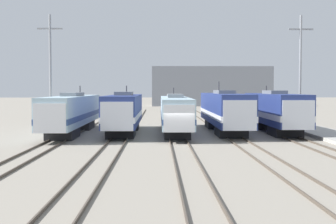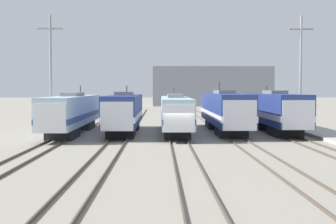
{
  "view_description": "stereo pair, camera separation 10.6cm",
  "coord_description": "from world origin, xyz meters",
  "px_view_note": "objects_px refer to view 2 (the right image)",
  "views": [
    {
      "loc": [
        -1.64,
        -37.9,
        4.44
      ],
      "look_at": [
        -0.85,
        1.62,
        2.47
      ],
      "focal_mm": 50.0,
      "sensor_mm": 36.0,
      "label": 1
    },
    {
      "loc": [
        -1.53,
        -37.9,
        4.44
      ],
      "look_at": [
        -0.85,
        1.62,
        2.47
      ],
      "focal_mm": 50.0,
      "sensor_mm": 36.0,
      "label": 2
    }
  ],
  "objects_px": {
    "locomotive_center": "(175,113)",
    "locomotive_center_right": "(225,111)",
    "catenary_tower_right": "(301,70)",
    "locomotive_center_left": "(124,112)",
    "catenary_tower_left": "(51,70)",
    "locomotive_far_left": "(72,112)",
    "locomotive_far_right": "(276,111)"
  },
  "relations": [
    {
      "from": "locomotive_center_left",
      "to": "catenary_tower_right",
      "type": "bearing_deg",
      "value": 9.06
    },
    {
      "from": "locomotive_center_left",
      "to": "catenary_tower_left",
      "type": "distance_m",
      "value": 9.39
    },
    {
      "from": "locomotive_center_left",
      "to": "catenary_tower_left",
      "type": "relative_size",
      "value": 1.36
    },
    {
      "from": "locomotive_far_left",
      "to": "locomotive_center",
      "type": "bearing_deg",
      "value": 2.31
    },
    {
      "from": "locomotive_far_left",
      "to": "catenary_tower_left",
      "type": "bearing_deg",
      "value": 133.83
    },
    {
      "from": "locomotive_far_left",
      "to": "catenary_tower_right",
      "type": "bearing_deg",
      "value": 6.89
    },
    {
      "from": "locomotive_center_right",
      "to": "catenary_tower_right",
      "type": "bearing_deg",
      "value": 10.6
    },
    {
      "from": "locomotive_center_right",
      "to": "catenary_tower_right",
      "type": "xyz_separation_m",
      "value": [
        8.17,
        1.53,
        4.23
      ]
    },
    {
      "from": "locomotive_far_right",
      "to": "catenary_tower_right",
      "type": "height_order",
      "value": "catenary_tower_right"
    },
    {
      "from": "locomotive_center_right",
      "to": "catenary_tower_left",
      "type": "xyz_separation_m",
      "value": [
        -18.01,
        1.53,
        4.23
      ]
    },
    {
      "from": "locomotive_far_right",
      "to": "catenary_tower_right",
      "type": "relative_size",
      "value": 1.37
    },
    {
      "from": "locomotive_center_left",
      "to": "locomotive_center_right",
      "type": "relative_size",
      "value": 0.86
    },
    {
      "from": "locomotive_center_right",
      "to": "catenary_tower_left",
      "type": "height_order",
      "value": "catenary_tower_left"
    },
    {
      "from": "locomotive_far_left",
      "to": "locomotive_center_right",
      "type": "distance_m",
      "value": 15.35
    },
    {
      "from": "locomotive_center",
      "to": "locomotive_center_right",
      "type": "xyz_separation_m",
      "value": [
        5.1,
        0.89,
        0.18
      ]
    },
    {
      "from": "locomotive_center_right",
      "to": "locomotive_far_right",
      "type": "height_order",
      "value": "locomotive_center_right"
    },
    {
      "from": "locomotive_far_right",
      "to": "catenary_tower_left",
      "type": "bearing_deg",
      "value": 174.98
    },
    {
      "from": "locomotive_center",
      "to": "catenary_tower_right",
      "type": "distance_m",
      "value": 14.19
    },
    {
      "from": "locomotive_far_right",
      "to": "catenary_tower_right",
      "type": "bearing_deg",
      "value": 33.44
    },
    {
      "from": "locomotive_center_left",
      "to": "locomotive_far_right",
      "type": "xyz_separation_m",
      "value": [
        15.29,
        0.9,
        0.06
      ]
    },
    {
      "from": "locomotive_far_left",
      "to": "catenary_tower_left",
      "type": "height_order",
      "value": "catenary_tower_left"
    },
    {
      "from": "locomotive_far_left",
      "to": "locomotive_center_right",
      "type": "bearing_deg",
      "value": 4.88
    },
    {
      "from": "locomotive_far_left",
      "to": "locomotive_center",
      "type": "distance_m",
      "value": 10.2
    },
    {
      "from": "locomotive_far_left",
      "to": "locomotive_center_right",
      "type": "xyz_separation_m",
      "value": [
        15.29,
        1.3,
        0.11
      ]
    },
    {
      "from": "locomotive_center",
      "to": "catenary_tower_left",
      "type": "xyz_separation_m",
      "value": [
        -12.92,
        2.42,
        4.41
      ]
    },
    {
      "from": "locomotive_center_left",
      "to": "locomotive_far_right",
      "type": "bearing_deg",
      "value": 3.36
    },
    {
      "from": "locomotive_center",
      "to": "catenary_tower_right",
      "type": "height_order",
      "value": "catenary_tower_right"
    },
    {
      "from": "locomotive_far_left",
      "to": "locomotive_center",
      "type": "xyz_separation_m",
      "value": [
        10.2,
        0.41,
        -0.07
      ]
    },
    {
      "from": "locomotive_center_right",
      "to": "catenary_tower_left",
      "type": "relative_size",
      "value": 1.58
    },
    {
      "from": "locomotive_center_left",
      "to": "catenary_tower_left",
      "type": "bearing_deg",
      "value": 159.47
    },
    {
      "from": "catenary_tower_left",
      "to": "locomotive_center_right",
      "type": "bearing_deg",
      "value": -4.85
    },
    {
      "from": "locomotive_far_left",
      "to": "locomotive_far_right",
      "type": "xyz_separation_m",
      "value": [
        20.39,
        0.8,
        0.1
      ]
    }
  ]
}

